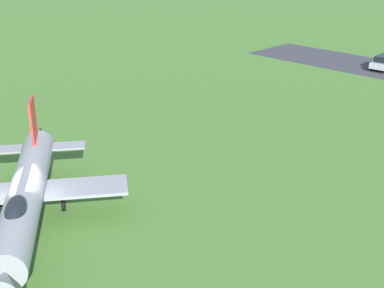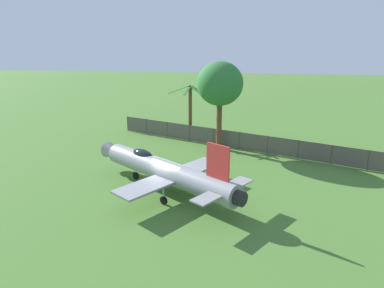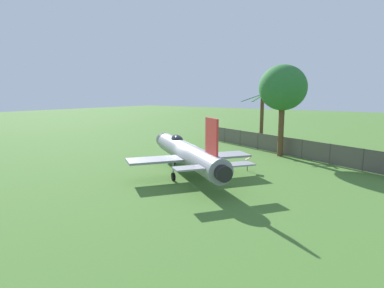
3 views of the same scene
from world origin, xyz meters
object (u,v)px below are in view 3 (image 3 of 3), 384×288
Objects in this scene: shade_tree at (283,88)px; info_plaque at (247,161)px; shrub_by_tree at (337,155)px; shrub_near_fence at (284,150)px; display_jet at (186,152)px; palm_tree at (261,120)px.

info_plaque is at bearing 91.36° from shade_tree.
shrub_by_tree is at bearing -119.68° from info_plaque.
shade_tree is 7.98× the size of info_plaque.
info_plaque is (-0.18, 7.70, -5.95)m from shade_tree.
display_jet is at bearing 77.47° from shrub_near_fence.
shrub_near_fence is 1.40× the size of shrub_by_tree.
shrub_near_fence is 9.70m from info_plaque.
display_jet is 15.24m from shrub_by_tree.
palm_tree is 9.50m from shrub_by_tree.
info_plaque is at bearing 108.99° from palm_tree.
display_jet is 12.96m from shade_tree.
palm_tree is at bearing -54.40° from display_jet.
shrub_near_fence is at bearing 158.01° from palm_tree.
shade_tree is at bearing -71.64° from display_jet.
display_jet is at bearing 91.07° from palm_tree.
info_plaque is (-3.78, 10.99, -2.46)m from palm_tree.
display_jet is 2.11× the size of palm_tree.
shade_tree is at bearing 99.74° from shrub_near_fence.
shade_tree is at bearing 137.61° from palm_tree.
display_jet is 10.53× the size of shrub_by_tree.
palm_tree is 11.88m from info_plaque.
shade_tree is 1.46× the size of palm_tree.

